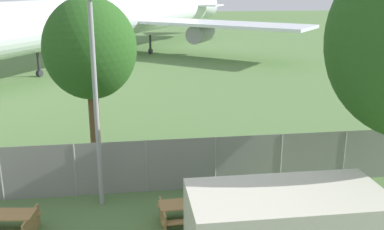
# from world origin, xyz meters

# --- Properties ---
(perimeter_fence) EXTENTS (56.07, 0.07, 2.01)m
(perimeter_fence) POSITION_xyz_m (-0.00, 10.96, 1.00)
(perimeter_fence) COLOR gray
(perimeter_fence) RESTS_ON ground
(airplane) EXTENTS (36.41, 43.51, 12.31)m
(airplane) POSITION_xyz_m (-0.98, 44.98, 4.03)
(airplane) COLOR white
(airplane) RESTS_ON ground
(picnic_bench_near_cabin) EXTENTS (2.01, 1.64, 0.76)m
(picnic_bench_near_cabin) POSITION_xyz_m (-4.43, 8.50, 0.48)
(picnic_bench_near_cabin) COLOR #A37A47
(picnic_bench_near_cabin) RESTS_ON ground
(picnic_bench_open_grass) EXTENTS (1.65, 1.48, 0.76)m
(picnic_bench_open_grass) POSITION_xyz_m (1.07, 8.39, 0.47)
(picnic_bench_open_grass) COLOR #A37A47
(picnic_bench_open_grass) RESTS_ON ground
(tree_near_hangar) EXTENTS (3.63, 3.63, 6.99)m
(tree_near_hangar) POSITION_xyz_m (-1.96, 13.53, 4.95)
(tree_near_hangar) COLOR brown
(tree_near_hangar) RESTS_ON ground
(light_mast) EXTENTS (0.44, 0.44, 7.34)m
(light_mast) POSITION_xyz_m (-1.61, 10.21, 4.52)
(light_mast) COLOR #99999E
(light_mast) RESTS_ON ground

